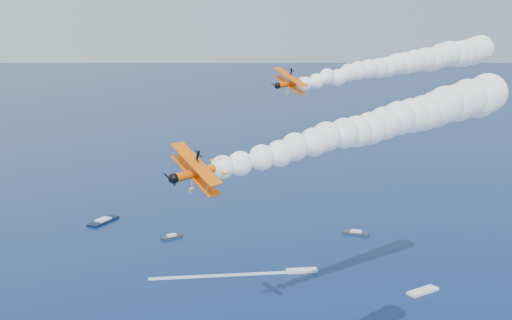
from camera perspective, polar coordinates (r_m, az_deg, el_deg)
biplane_lead at (r=113.16m, az=3.02°, el=6.58°), size 7.67×9.26×7.29m
biplane_trail at (r=67.83m, az=-5.01°, el=-1.05°), size 7.79×9.55×7.70m
smoke_trail_lead at (r=132.37m, az=12.38°, el=8.05°), size 55.94×17.19×10.11m
smoke_trail_trail at (r=85.79m, az=10.44°, el=3.03°), size 56.16×21.59×10.11m
spectator_boats at (r=190.93m, az=-20.79°, el=-9.89°), size 207.42×171.46×0.70m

